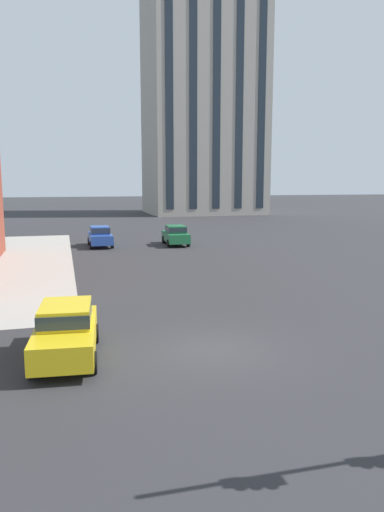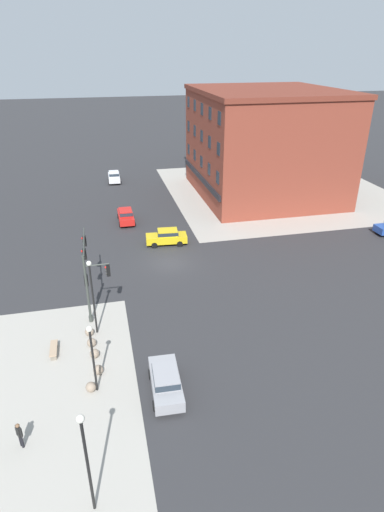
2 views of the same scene
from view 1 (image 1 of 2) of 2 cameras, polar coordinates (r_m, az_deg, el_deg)
ground_plane at (r=16.06m, az=2.40°, el=-10.94°), size 320.00×320.00×0.00m
car_main_northbound_near at (r=41.30m, az=-10.74°, el=2.38°), size 1.92×4.42×1.68m
car_main_southbound_near at (r=15.58m, az=-14.57°, el=-8.30°), size 2.18×4.54×1.68m
car_cross_westbound at (r=41.51m, az=-1.94°, el=2.56°), size 2.06×4.49×1.68m
residential_tower_skyline_right at (r=86.65m, az=1.31°, el=24.94°), size 18.67×15.28×59.02m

